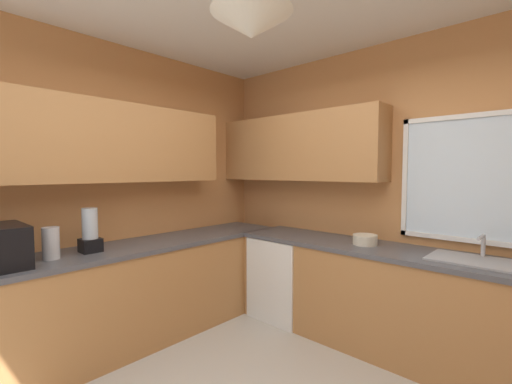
{
  "coord_description": "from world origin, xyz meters",
  "views": [
    {
      "loc": [
        1.26,
        -1.33,
        1.55
      ],
      "look_at": [
        -0.68,
        0.77,
        1.37
      ],
      "focal_mm": 23.69,
      "sensor_mm": 36.0,
      "label": 1
    }
  ],
  "objects_px": {
    "kettle": "(51,243)",
    "blender_appliance": "(90,232)",
    "sink_assembly": "(479,261)",
    "bowl": "(365,240)",
    "dishwasher": "(286,276)"
  },
  "relations": [
    {
      "from": "sink_assembly",
      "to": "bowl",
      "type": "height_order",
      "value": "sink_assembly"
    },
    {
      "from": "sink_assembly",
      "to": "kettle",
      "type": "bearing_deg",
      "value": -138.72
    },
    {
      "from": "bowl",
      "to": "blender_appliance",
      "type": "bearing_deg",
      "value": -130.54
    },
    {
      "from": "sink_assembly",
      "to": "dishwasher",
      "type": "bearing_deg",
      "value": -178.8
    },
    {
      "from": "dishwasher",
      "to": "bowl",
      "type": "distance_m",
      "value": 1.0
    },
    {
      "from": "dishwasher",
      "to": "bowl",
      "type": "bearing_deg",
      "value": 1.99
    },
    {
      "from": "sink_assembly",
      "to": "bowl",
      "type": "relative_size",
      "value": 3.01
    },
    {
      "from": "kettle",
      "to": "blender_appliance",
      "type": "height_order",
      "value": "blender_appliance"
    },
    {
      "from": "dishwasher",
      "to": "blender_appliance",
      "type": "xyz_separation_m",
      "value": [
        -0.66,
        -1.75,
        0.63
      ]
    },
    {
      "from": "sink_assembly",
      "to": "bowl",
      "type": "distance_m",
      "value": 0.86
    },
    {
      "from": "sink_assembly",
      "to": "blender_appliance",
      "type": "relative_size",
      "value": 1.79
    },
    {
      "from": "bowl",
      "to": "blender_appliance",
      "type": "xyz_separation_m",
      "value": [
        -1.52,
        -1.78,
        0.12
      ]
    },
    {
      "from": "sink_assembly",
      "to": "blender_appliance",
      "type": "bearing_deg",
      "value": -143.18
    },
    {
      "from": "kettle",
      "to": "sink_assembly",
      "type": "bearing_deg",
      "value": 41.28
    },
    {
      "from": "bowl",
      "to": "kettle",
      "type": "bearing_deg",
      "value": -125.96
    }
  ]
}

